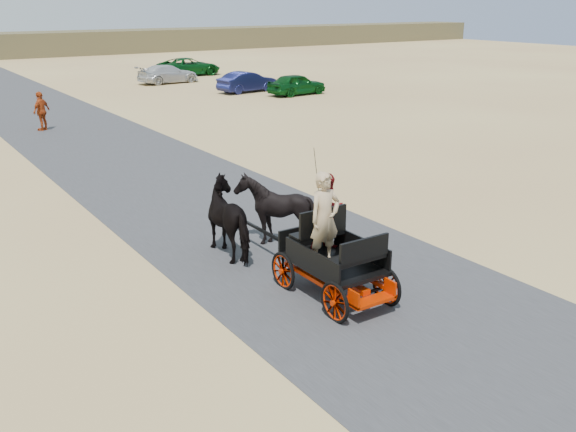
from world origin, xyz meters
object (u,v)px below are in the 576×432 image
horse_left (233,219)px  pedestrian (42,111)px  carriage (333,279)px  car_a (297,84)px  car_d (189,67)px  car_c (168,74)px  horse_right (274,210)px  car_b (247,82)px

horse_left → pedestrian: 17.63m
carriage → pedestrian: (-0.47, 20.63, 0.50)m
pedestrian → car_a: (15.85, 3.13, -0.22)m
car_a → car_d: size_ratio=0.78×
horse_left → car_a: 26.16m
pedestrian → car_a: 16.16m
pedestrian → car_c: size_ratio=0.40×
horse_left → car_d: bearing=-113.7°
horse_right → car_c: 32.44m
carriage → horse_right: bearing=79.6°
car_c → horse_right: bearing=154.4°
carriage → horse_left: size_ratio=1.20×
horse_right → horse_left: bearing=0.0°
car_d → horse_left: bearing=157.3°
car_a → car_b: 3.37m
horse_left → car_b: 27.43m
car_c → car_b: bearing=-168.5°
horse_left → carriage: bearing=100.4°
car_a → carriage: bearing=142.0°
car_b → carriage: bearing=145.2°
horse_right → car_b: size_ratio=0.44×
car_a → car_d: car_d is taller
car_a → horse_left: bearing=137.4°
horse_left → car_c: horse_left is taller
horse_left → pedestrian: pedestrian is taller
horse_right → car_a: horse_right is taller
car_b → car_c: car_b is taller
car_a → car_d: (-0.86, 13.49, 0.03)m
pedestrian → car_c: bearing=-170.5°
car_d → carriage: bearing=159.8°
car_c → car_d: car_d is taller
car_a → horse_right: bearing=139.4°
horse_left → car_b: horse_left is taller
horse_right → car_a: (14.82, 20.76, -0.20)m
car_c → car_d: size_ratio=0.90×
car_b → horse_right: bearing=143.3°
car_c → pedestrian: bearing=131.7°
horse_left → car_d: (15.06, 34.25, -0.17)m
carriage → pedestrian: size_ratio=1.39×
carriage → car_a: (15.37, 23.76, 0.29)m
horse_left → car_b: bearing=-120.8°
horse_right → car_c: (10.65, 30.64, -0.22)m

